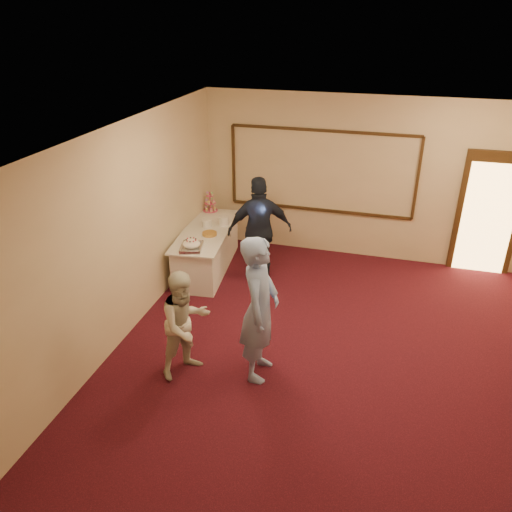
% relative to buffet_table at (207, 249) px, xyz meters
% --- Properties ---
extents(floor, '(7.00, 7.00, 0.00)m').
position_rel_buffet_table_xyz_m(floor, '(2.60, -2.15, -0.39)').
color(floor, black).
rests_on(floor, ground).
extents(room_walls, '(6.04, 7.04, 3.02)m').
position_rel_buffet_table_xyz_m(room_walls, '(2.60, -2.15, 1.64)').
color(room_walls, beige).
rests_on(room_walls, floor).
extents(wall_molding, '(3.45, 0.04, 1.55)m').
position_rel_buffet_table_xyz_m(wall_molding, '(1.80, 1.32, 1.21)').
color(wall_molding, '#311F0E').
rests_on(wall_molding, room_walls).
extents(doorway, '(1.05, 0.07, 2.20)m').
position_rel_buffet_table_xyz_m(doorway, '(4.75, 1.31, 0.69)').
color(doorway, '#311F0E').
rests_on(doorway, floor).
extents(buffet_table, '(1.02, 2.16, 0.77)m').
position_rel_buffet_table_xyz_m(buffet_table, '(0.00, 0.00, 0.00)').
color(buffet_table, silver).
rests_on(buffet_table, floor).
extents(pavlova_tray, '(0.42, 0.50, 0.17)m').
position_rel_buffet_table_xyz_m(pavlova_tray, '(0.06, -0.80, 0.46)').
color(pavlova_tray, '#B5B6BC').
rests_on(pavlova_tray, buffet_table).
extents(cupcake_stand, '(0.29, 0.29, 0.42)m').
position_rel_buffet_table_xyz_m(cupcake_stand, '(-0.25, 0.90, 0.53)').
color(cupcake_stand, '#D94877').
rests_on(cupcake_stand, buffet_table).
extents(plate_stack_a, '(0.18, 0.18, 0.15)m').
position_rel_buffet_table_xyz_m(plate_stack_a, '(-0.03, 0.13, 0.46)').
color(plate_stack_a, white).
rests_on(plate_stack_a, buffet_table).
extents(plate_stack_b, '(0.20, 0.20, 0.16)m').
position_rel_buffet_table_xyz_m(plate_stack_b, '(0.23, 0.31, 0.46)').
color(plate_stack_b, white).
rests_on(plate_stack_b, buffet_table).
extents(tart, '(0.29, 0.29, 0.06)m').
position_rel_buffet_table_xyz_m(tart, '(0.15, -0.21, 0.41)').
color(tart, white).
rests_on(tart, buffet_table).
extents(man, '(0.49, 0.73, 1.95)m').
position_rel_buffet_table_xyz_m(man, '(1.69, -2.54, 0.59)').
color(man, '#829BD7').
rests_on(man, floor).
extents(woman, '(0.86, 0.90, 1.46)m').
position_rel_buffet_table_xyz_m(woman, '(0.78, -2.76, 0.34)').
color(woman, silver).
rests_on(woman, floor).
extents(guest, '(1.18, 0.85, 1.87)m').
position_rel_buffet_table_xyz_m(guest, '(1.02, -0.11, 0.54)').
color(guest, black).
rests_on(guest, floor).
extents(camera_flash, '(0.07, 0.04, 0.05)m').
position_rel_buffet_table_xyz_m(camera_flash, '(1.09, -0.21, 0.98)').
color(camera_flash, white).
rests_on(camera_flash, guest).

